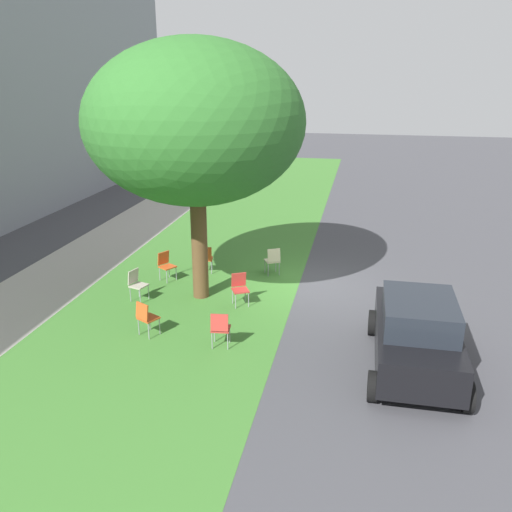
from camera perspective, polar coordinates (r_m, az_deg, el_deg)
name	(u,v)px	position (r m, az deg, el deg)	size (l,w,h in m)	color
ground	(306,286)	(15.96, 5.30, -3.15)	(80.00, 80.00, 0.00)	#424247
grass_verge	(202,278)	(16.57, -5.77, -2.29)	(48.00, 6.00, 0.01)	#3D752D
sidewalk_strip	(71,267)	(18.31, -19.05, -1.16)	(48.00, 2.80, 0.01)	#ADA89E
street_tree	(195,123)	(14.07, -6.50, 13.84)	(5.63, 5.63, 6.86)	brown
chair_0	(220,327)	(12.32, -3.82, -7.53)	(0.47, 0.46, 0.88)	#B7332D
chair_1	(166,264)	(16.37, -9.55, -0.82)	(0.57, 0.57, 0.88)	#C64C1E
chair_2	(146,316)	(13.07, -11.62, -6.27)	(0.56, 0.56, 0.88)	#C64C1E
chair_3	(273,259)	(16.54, 1.80, -0.33)	(0.56, 0.56, 0.88)	beige
chair_4	(137,282)	(15.10, -12.57, -2.77)	(0.52, 0.52, 0.88)	#ADA393
chair_5	(240,287)	(14.48, -1.74, -3.27)	(0.56, 0.56, 0.88)	#B7332D
chair_6	(206,257)	(16.76, -5.38, -0.14)	(0.50, 0.49, 0.88)	#C64C1E
parked_car	(417,333)	(11.82, 16.69, -7.86)	(3.70, 1.92, 1.65)	black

